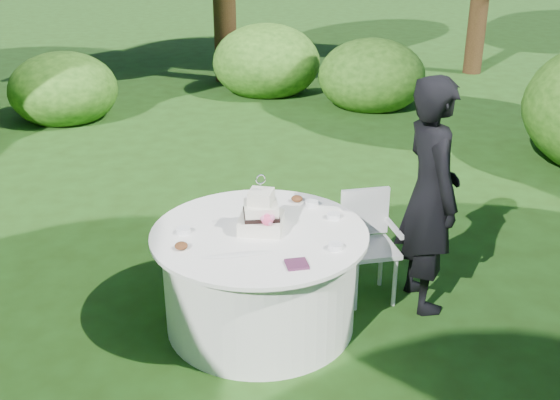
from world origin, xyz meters
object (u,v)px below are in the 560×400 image
object	(u,v)px
cake	(261,215)
guest	(430,196)
chair	(368,236)
table	(260,278)
napkins	(297,264)

from	to	relation	value
cake	guest	bearing A→B (deg)	1.52
chair	table	bearing A→B (deg)	-164.00
table	chair	xyz separation A→B (m)	(0.91, 0.26, 0.13)
guest	chair	size ratio (longest dim) A/B	2.09
guest	cake	xyz separation A→B (m)	(-1.29, -0.03, -0.03)
napkins	cake	bearing A→B (deg)	103.43
napkins	table	xyz separation A→B (m)	(-0.15, 0.54, -0.39)
table	cake	bearing A→B (deg)	53.22
guest	napkins	bearing A→B (deg)	117.71
table	chair	world-z (taller)	chair
napkins	chair	world-z (taller)	chair
guest	chair	bearing A→B (deg)	63.62
napkins	table	size ratio (longest dim) A/B	0.09
napkins	cake	distance (m)	0.59
napkins	chair	bearing A→B (deg)	46.64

